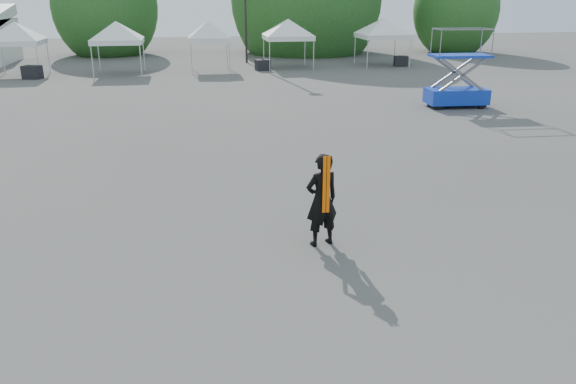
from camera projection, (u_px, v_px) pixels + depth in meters
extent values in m
plane|color=#474442|center=(260.00, 231.00, 12.47)|extent=(120.00, 120.00, 0.00)
cylinder|color=#382314|center=(109.00, 41.00, 47.94)|extent=(0.36, 0.36, 2.27)
ellipsoid|color=#24521B|center=(105.00, 7.00, 47.01)|extent=(4.16, 4.16, 4.78)
cylinder|color=#382314|center=(306.00, 36.00, 49.66)|extent=(0.36, 0.36, 2.80)
cylinder|color=#382314|center=(453.00, 40.00, 50.02)|extent=(0.36, 0.36, 2.10)
ellipsoid|color=#24521B|center=(456.00, 10.00, 49.15)|extent=(3.84, 3.84, 4.42)
cylinder|color=silver|center=(38.00, 62.00, 34.58)|extent=(0.06, 0.06, 2.00)
cylinder|color=silver|center=(3.00, 58.00, 36.77)|extent=(0.06, 0.06, 2.00)
cylinder|color=silver|center=(48.00, 57.00, 37.22)|extent=(0.06, 0.06, 2.00)
cube|color=white|center=(17.00, 42.00, 35.31)|extent=(3.05, 3.05, 0.30)
pyramid|color=white|center=(14.00, 22.00, 34.89)|extent=(4.31, 4.31, 1.10)
cylinder|color=silver|center=(92.00, 61.00, 34.80)|extent=(0.06, 0.06, 2.00)
cylinder|color=silver|center=(141.00, 61.00, 35.27)|extent=(0.06, 0.06, 2.00)
cylinder|color=silver|center=(99.00, 56.00, 37.52)|extent=(0.06, 0.06, 2.00)
cylinder|color=silver|center=(144.00, 56.00, 37.99)|extent=(0.06, 0.06, 2.00)
cube|color=white|center=(118.00, 41.00, 36.03)|extent=(3.13, 3.13, 0.30)
pyramid|color=white|center=(116.00, 21.00, 35.61)|extent=(4.43, 4.43, 1.10)
cylinder|color=silver|center=(192.00, 58.00, 36.37)|extent=(0.06, 0.06, 2.00)
cylinder|color=silver|center=(230.00, 58.00, 36.77)|extent=(0.06, 0.06, 2.00)
cylinder|color=silver|center=(191.00, 55.00, 38.66)|extent=(0.06, 0.06, 2.00)
cylinder|color=silver|center=(227.00, 54.00, 39.06)|extent=(0.06, 0.06, 2.00)
cube|color=white|center=(209.00, 40.00, 37.35)|extent=(2.67, 2.67, 0.30)
pyramid|color=white|center=(208.00, 20.00, 36.94)|extent=(3.77, 3.77, 1.10)
cylinder|color=silver|center=(270.00, 56.00, 37.84)|extent=(0.06, 0.06, 2.00)
cylinder|color=silver|center=(314.00, 55.00, 38.33)|extent=(0.06, 0.06, 2.00)
cylinder|color=silver|center=(264.00, 52.00, 40.66)|extent=(0.06, 0.06, 2.00)
cylinder|color=silver|center=(305.00, 51.00, 41.15)|extent=(0.06, 0.06, 2.00)
cube|color=white|center=(288.00, 37.00, 39.13)|extent=(3.24, 3.24, 0.30)
pyramid|color=white|center=(288.00, 19.00, 38.71)|extent=(4.58, 4.58, 1.10)
cylinder|color=silver|center=(368.00, 54.00, 39.09)|extent=(0.06, 0.06, 2.00)
cylinder|color=silver|center=(410.00, 53.00, 39.59)|extent=(0.06, 0.06, 2.00)
cylinder|color=silver|center=(355.00, 50.00, 42.00)|extent=(0.06, 0.06, 2.00)
cylinder|color=silver|center=(395.00, 49.00, 42.50)|extent=(0.06, 0.06, 2.00)
cube|color=white|center=(383.00, 36.00, 40.43)|extent=(3.34, 3.34, 0.30)
pyramid|color=white|center=(384.00, 18.00, 40.01)|extent=(4.72, 4.72, 1.10)
imported|color=black|center=(322.00, 200.00, 11.51)|extent=(0.83, 0.66, 1.98)
cube|color=#FF6005|center=(324.00, 185.00, 11.20)|extent=(0.16, 0.03, 1.19)
cube|color=#0D3CB1|center=(456.00, 96.00, 25.95)|extent=(2.80, 1.51, 0.68)
cube|color=#0D3CB1|center=(460.00, 56.00, 25.34)|extent=(2.68, 1.45, 0.11)
cylinder|color=black|center=(439.00, 105.00, 25.41)|extent=(0.42, 0.19, 0.41)
cylinder|color=black|center=(482.00, 104.00, 25.63)|extent=(0.42, 0.19, 0.41)
cylinder|color=black|center=(430.00, 101.00, 26.47)|extent=(0.42, 0.19, 0.41)
cylinder|color=black|center=(471.00, 100.00, 26.70)|extent=(0.42, 0.19, 0.41)
cube|color=black|center=(32.00, 72.00, 34.56)|extent=(1.21, 1.06, 0.80)
cube|color=black|center=(263.00, 65.00, 38.32)|extent=(1.06, 0.89, 0.73)
cube|color=black|center=(401.00, 61.00, 40.57)|extent=(1.04, 0.87, 0.73)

